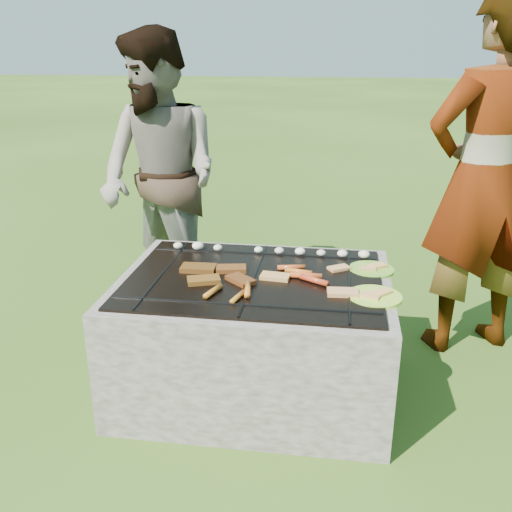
{
  "coord_description": "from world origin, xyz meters",
  "views": [
    {
      "loc": [
        0.38,
        -2.5,
        1.66
      ],
      "look_at": [
        0.0,
        0.05,
        0.7
      ],
      "focal_mm": 40.0,
      "sensor_mm": 36.0,
      "label": 1
    }
  ],
  "objects": [
    {
      "name": "lawn",
      "position": [
        0.0,
        0.0,
        0.0
      ],
      "size": [
        60.0,
        60.0,
        0.0
      ],
      "primitive_type": "plane",
      "color": "#264411",
      "rests_on": "ground"
    },
    {
      "name": "fire_pit",
      "position": [
        0.0,
        0.0,
        0.28
      ],
      "size": [
        1.3,
        1.0,
        0.62
      ],
      "color": "#A79F94",
      "rests_on": "ground"
    },
    {
      "name": "mushrooms",
      "position": [
        0.05,
        0.34,
        0.63
      ],
      "size": [
        1.06,
        0.06,
        0.04
      ],
      "color": "beige",
      "rests_on": "fire_pit"
    },
    {
      "name": "pork_slabs",
      "position": [
        -0.19,
        -0.01,
        0.62
      ],
      "size": [
        0.4,
        0.28,
        0.02
      ],
      "color": "brown",
      "rests_on": "fire_pit"
    },
    {
      "name": "sausages",
      "position": [
        0.12,
        -0.06,
        0.63
      ],
      "size": [
        0.55,
        0.47,
        0.03
      ],
      "color": "#E55225",
      "rests_on": "fire_pit"
    },
    {
      "name": "bread_on_grate",
      "position": [
        0.29,
        -0.03,
        0.62
      ],
      "size": [
        0.46,
        0.4,
        0.02
      ],
      "color": "tan",
      "rests_on": "fire_pit"
    },
    {
      "name": "plate_far",
      "position": [
        0.56,
        0.19,
        0.61
      ],
      "size": [
        0.27,
        0.27,
        0.03
      ],
      "color": "#A8C930",
      "rests_on": "fire_pit"
    },
    {
      "name": "plate_near",
      "position": [
        0.56,
        -0.14,
        0.61
      ],
      "size": [
        0.27,
        0.27,
        0.03
      ],
      "color": "#E9FD3C",
      "rests_on": "fire_pit"
    },
    {
      "name": "cook",
      "position": [
        1.15,
        0.64,
        0.98
      ],
      "size": [
        0.84,
        0.71,
        1.95
      ],
      "primitive_type": "imported",
      "rotation": [
        0.0,
        0.0,
        3.54
      ],
      "color": "gray",
      "rests_on": "ground"
    },
    {
      "name": "bystander",
      "position": [
        -0.71,
        0.82,
        0.88
      ],
      "size": [
        1.08,
        1.01,
        1.77
      ],
      "primitive_type": "imported",
      "rotation": [
        0.0,
        0.0,
        -0.53
      ],
      "color": "#A19386",
      "rests_on": "ground"
    }
  ]
}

